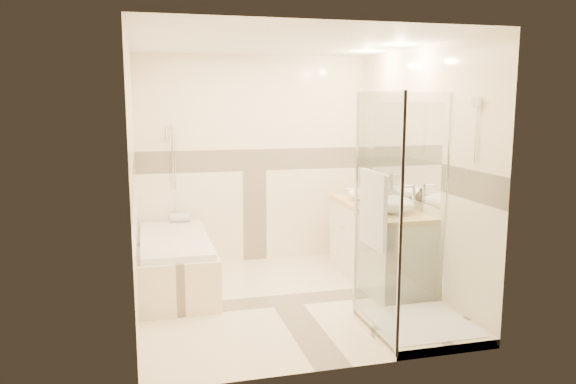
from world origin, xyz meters
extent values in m
cube|color=#F9E8C6|center=(0.00, 0.00, -0.01)|extent=(2.80, 3.00, 0.01)
cube|color=white|center=(0.00, 0.00, 2.50)|extent=(2.80, 3.00, 0.01)
cube|color=#FEEDCB|center=(0.00, 1.50, 1.25)|extent=(2.80, 0.01, 2.50)
cube|color=#FEEDCB|center=(0.00, -1.50, 1.25)|extent=(2.80, 0.01, 2.50)
cube|color=#FEEDCB|center=(-1.40, 0.00, 1.25)|extent=(0.01, 3.00, 2.50)
cube|color=#FEEDCB|center=(1.40, 0.00, 1.25)|extent=(0.01, 3.00, 2.50)
cube|color=white|center=(1.39, 0.30, 1.45)|extent=(0.01, 1.60, 1.00)
cylinder|color=silver|center=(-0.97, 1.47, 1.35)|extent=(0.02, 0.02, 0.70)
cube|color=#FEEDCB|center=(-1.02, 0.65, 0.25)|extent=(0.75, 1.70, 0.50)
cube|color=white|center=(-1.02, 0.65, 0.53)|extent=(0.69, 1.60, 0.06)
ellipsoid|color=white|center=(-1.02, 0.65, 0.48)|extent=(0.56, 1.40, 0.16)
cube|color=white|center=(1.12, 0.30, 0.40)|extent=(0.55, 1.60, 0.80)
cylinder|color=silver|center=(0.83, -0.10, 0.55)|extent=(0.01, 0.24, 0.01)
cylinder|color=silver|center=(0.83, 0.70, 0.55)|extent=(0.01, 0.24, 0.01)
cube|color=#F1C67F|center=(1.12, 0.30, 0.83)|extent=(0.57, 1.62, 0.05)
cube|color=#FEEDCB|center=(0.95, -1.05, 0.04)|extent=(0.90, 0.90, 0.08)
cube|color=white|center=(0.95, -1.05, 0.09)|extent=(0.80, 0.80, 0.01)
cube|color=white|center=(0.51, -1.05, 1.04)|extent=(0.01, 0.90, 2.00)
cube|color=white|center=(0.95, -0.61, 1.04)|extent=(0.90, 0.01, 2.00)
cylinder|color=silver|center=(0.50, -1.50, 1.04)|extent=(0.03, 0.03, 2.00)
cylinder|color=silver|center=(0.50, -0.60, 1.04)|extent=(0.03, 0.03, 2.00)
cylinder|color=silver|center=(1.40, -0.60, 1.04)|extent=(0.03, 0.03, 2.00)
cylinder|color=silver|center=(1.36, -1.05, 1.95)|extent=(0.03, 0.10, 0.10)
cylinder|color=silver|center=(0.47, -1.05, 1.40)|extent=(0.02, 0.60, 0.02)
cube|color=silver|center=(0.47, -1.05, 1.10)|extent=(0.04, 0.48, 0.62)
ellipsoid|color=white|center=(1.10, 0.69, 0.92)|extent=(0.36, 0.36, 0.14)
ellipsoid|color=white|center=(1.10, -0.08, 0.94)|extent=(0.43, 0.43, 0.17)
cylinder|color=silver|center=(1.33, 0.69, 1.00)|extent=(0.03, 0.03, 0.29)
cylinder|color=silver|center=(1.28, 0.69, 1.12)|extent=(0.10, 0.03, 0.03)
cylinder|color=silver|center=(1.33, -0.08, 0.99)|extent=(0.03, 0.03, 0.28)
cylinder|color=silver|center=(1.28, -0.08, 1.11)|extent=(0.10, 0.02, 0.02)
imported|color=black|center=(1.10, 0.35, 0.92)|extent=(0.07, 0.07, 0.14)
imported|color=black|center=(1.10, 0.42, 0.93)|extent=(0.12, 0.12, 0.15)
cube|color=silver|center=(1.10, 1.02, 0.89)|extent=(0.15, 0.24, 0.07)
cylinder|color=silver|center=(-0.92, 1.37, 0.61)|extent=(0.23, 0.10, 0.10)
camera|label=1|loc=(-1.31, -5.17, 1.97)|focal=35.00mm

